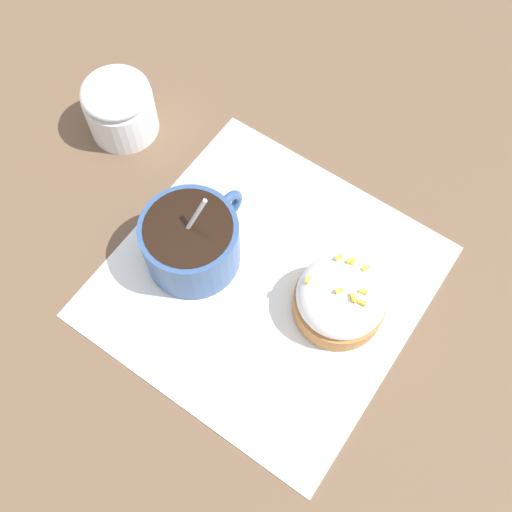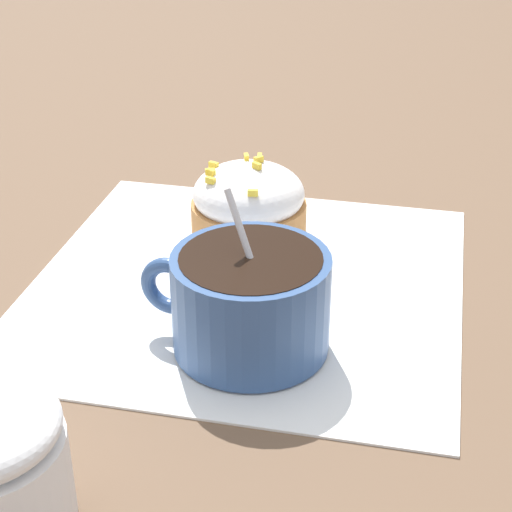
{
  "view_description": "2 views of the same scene",
  "coord_description": "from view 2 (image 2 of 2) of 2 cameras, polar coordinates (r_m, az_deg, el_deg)",
  "views": [
    {
      "loc": [
        -0.1,
        0.2,
        0.53
      ],
      "look_at": [
        0.01,
        -0.01,
        0.03
      ],
      "focal_mm": 42.0,
      "sensor_mm": 36.0,
      "label": 1
    },
    {
      "loc": [
        0.49,
        0.05,
        0.29
      ],
      "look_at": [
        0.02,
        0.01,
        0.03
      ],
      "focal_mm": 60.0,
      "sensor_mm": 36.0,
      "label": 2
    }
  ],
  "objects": [
    {
      "name": "ground_plane",
      "position": [
        0.57,
        -0.61,
        -1.96
      ],
      "size": [
        3.0,
        3.0,
        0.0
      ],
      "primitive_type": "plane",
      "color": "brown"
    },
    {
      "name": "paper_napkin",
      "position": [
        0.57,
        -0.61,
        -1.83
      ],
      "size": [
        0.31,
        0.31,
        0.0
      ],
      "color": "white",
      "rests_on": "ground_plane"
    },
    {
      "name": "coffee_cup",
      "position": [
        0.49,
        -0.48,
        -2.82
      ],
      "size": [
        0.09,
        0.11,
        0.1
      ],
      "color": "#335184",
      "rests_on": "paper_napkin"
    },
    {
      "name": "frosted_pastry",
      "position": [
        0.62,
        -0.49,
        3.6
      ],
      "size": [
        0.08,
        0.08,
        0.06
      ],
      "color": "#B2753D",
      "rests_on": "paper_napkin"
    }
  ]
}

